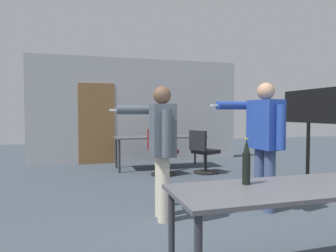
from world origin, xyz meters
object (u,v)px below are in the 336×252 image
at_px(person_left_plaid, 161,140).
at_px(beer_bottle, 246,163).
at_px(tv_screen, 309,126).
at_px(person_near_casual, 264,134).
at_px(office_chair_near_pushed, 161,153).
at_px(office_chair_side_rolled, 203,153).

relative_size(person_left_plaid, beer_bottle, 4.55).
bearing_deg(tv_screen, person_near_casual, -61.14).
bearing_deg(office_chair_near_pushed, person_left_plaid, 55.00).
bearing_deg(person_near_casual, office_chair_near_pushed, 10.00).
height_order(person_left_plaid, person_near_casual, person_near_casual).
distance_m(office_chair_near_pushed, beer_bottle, 4.10).
bearing_deg(tv_screen, beer_bottle, -48.68).
distance_m(office_chair_near_pushed, office_chair_side_rolled, 0.90).
bearing_deg(person_near_casual, person_left_plaid, 82.77).
bearing_deg(office_chair_side_rolled, person_left_plaid, -59.92).
distance_m(person_left_plaid, office_chair_side_rolled, 2.93).
bearing_deg(person_left_plaid, person_near_casual, -87.46).
xyz_separation_m(tv_screen, beer_bottle, (-2.47, -2.17, -0.17)).
distance_m(person_near_casual, office_chair_side_rolled, 2.54).
relative_size(person_left_plaid, office_chair_side_rolled, 1.75).
height_order(office_chair_near_pushed, beer_bottle, beer_bottle).
distance_m(tv_screen, beer_bottle, 3.29).
bearing_deg(beer_bottle, office_chair_near_pushed, 84.43).
relative_size(person_left_plaid, office_chair_near_pushed, 1.69).
bearing_deg(person_near_casual, beer_bottle, 136.87).
height_order(person_near_casual, office_chair_side_rolled, person_near_casual).
bearing_deg(office_chair_side_rolled, beer_bottle, -45.16).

